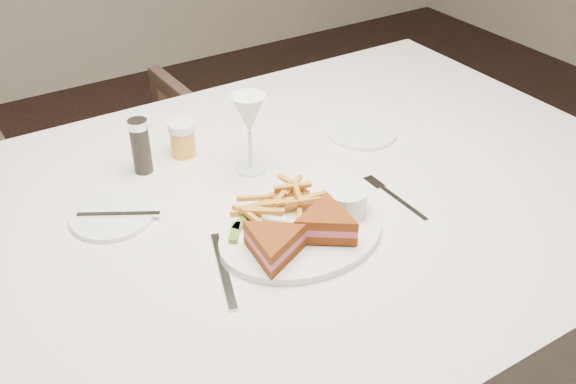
# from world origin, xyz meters

# --- Properties ---
(table) EXTENTS (1.65, 1.10, 0.75)m
(table) POSITION_xyz_m (-0.25, 0.06, 0.38)
(table) COLOR silver
(table) RESTS_ON ground
(chair_far) EXTENTS (0.66, 0.62, 0.66)m
(chair_far) POSITION_xyz_m (-0.34, 0.92, 0.33)
(chair_far) COLOR #45352A
(chair_far) RESTS_ON ground
(table_setting) EXTENTS (0.77, 0.61, 0.18)m
(table_setting) POSITION_xyz_m (-0.27, 0.03, 0.79)
(table_setting) COLOR white
(table_setting) RESTS_ON table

